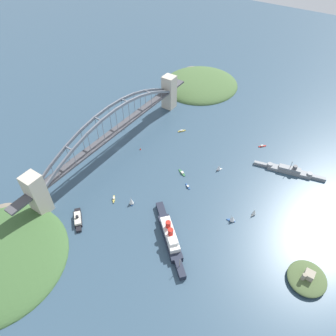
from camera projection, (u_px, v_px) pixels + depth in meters
name	position (u px, v px, depth m)	size (l,w,h in m)	color
ground_plane	(118.00, 149.00, 398.78)	(1400.00, 1400.00, 0.00)	#334C60
harbor_arch_bridge	(115.00, 132.00, 379.48)	(304.42, 17.07, 63.14)	beige
headland_west_shore	(200.00, 84.00, 520.11)	(131.92, 123.93, 24.55)	#476638
ocean_liner	(170.00, 236.00, 297.46)	(62.20, 70.24, 18.84)	#1E2333
naval_cruiser	(290.00, 170.00, 365.75)	(22.98, 81.85, 17.39)	gray
harbor_ferry_steamer	(78.00, 219.00, 315.09)	(23.70, 26.05, 8.14)	black
fort_island_mid_harbor	(307.00, 278.00, 268.47)	(35.84, 33.77, 13.16)	#4C6038
seaplane_taxiing_near_bridge	(123.00, 127.00, 428.95)	(9.61, 8.07, 5.03)	#B7B7B2
small_boat_0	(232.00, 219.00, 313.85)	(6.12, 9.16, 8.55)	#234C8C
small_boat_1	(182.00, 131.00, 425.14)	(9.52, 7.91, 2.34)	gold
small_boat_2	(114.00, 199.00, 336.79)	(9.03, 7.37, 2.48)	gold
small_boat_3	(182.00, 173.00, 366.13)	(7.74, 12.23, 2.40)	#2D6B3D
small_boat_4	(262.00, 146.00, 401.73)	(8.65, 8.24, 2.33)	#B2231E
small_boat_5	(188.00, 186.00, 350.29)	(6.41, 8.84, 2.20)	#234C8C
small_boat_6	(219.00, 167.00, 368.00)	(7.05, 5.78, 8.79)	silver
small_boat_7	(254.00, 212.00, 319.69)	(6.99, 4.66, 8.66)	silver
small_boat_8	(131.00, 201.00, 329.82)	(7.71, 7.28, 9.80)	#234C8C
channel_marker_buoy	(140.00, 149.00, 397.05)	(2.20, 2.20, 2.75)	red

